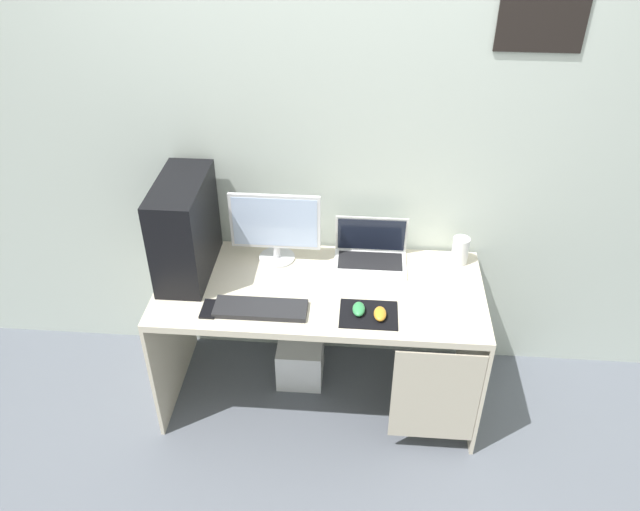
% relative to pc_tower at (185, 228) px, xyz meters
% --- Properties ---
extents(ground_plane, '(8.00, 8.00, 0.00)m').
position_rel_pc_tower_xyz_m(ground_plane, '(0.64, -0.09, -0.97)').
color(ground_plane, slate).
extents(wall_back, '(4.00, 0.05, 2.60)m').
position_rel_pc_tower_xyz_m(wall_back, '(0.65, 0.30, 0.34)').
color(wall_back, beige).
rests_on(wall_back, ground_plane).
extents(desk, '(1.55, 0.69, 0.72)m').
position_rel_pc_tower_xyz_m(desk, '(0.66, -0.10, -0.38)').
color(desk, beige).
rests_on(desk, ground_plane).
extents(pc_tower, '(0.22, 0.48, 0.48)m').
position_rel_pc_tower_xyz_m(pc_tower, '(0.00, 0.00, 0.00)').
color(pc_tower, black).
rests_on(pc_tower, desk).
extents(monitor, '(0.44, 0.18, 0.37)m').
position_rel_pc_tower_xyz_m(monitor, '(0.41, 0.12, -0.05)').
color(monitor, silver).
rests_on(monitor, desk).
extents(laptop, '(0.36, 0.23, 0.23)m').
position_rel_pc_tower_xyz_m(laptop, '(0.88, 0.14, -0.20)').
color(laptop, white).
rests_on(laptop, desk).
extents(speaker, '(0.08, 0.08, 0.14)m').
position_rel_pc_tower_xyz_m(speaker, '(1.32, 0.17, -0.17)').
color(speaker, white).
rests_on(speaker, desk).
extents(keyboard, '(0.42, 0.14, 0.02)m').
position_rel_pc_tower_xyz_m(keyboard, '(0.39, -0.28, -0.23)').
color(keyboard, '#232326').
rests_on(keyboard, desk).
extents(mousepad, '(0.26, 0.20, 0.00)m').
position_rel_pc_tower_xyz_m(mousepad, '(0.88, -0.27, -0.24)').
color(mousepad, black).
rests_on(mousepad, desk).
extents(mouse_left, '(0.06, 0.10, 0.03)m').
position_rel_pc_tower_xyz_m(mouse_left, '(0.83, -0.26, -0.22)').
color(mouse_left, '#338C4C').
rests_on(mouse_left, mousepad).
extents(mouse_right, '(0.06, 0.10, 0.03)m').
position_rel_pc_tower_xyz_m(mouse_right, '(0.93, -0.29, -0.22)').
color(mouse_right, orange).
rests_on(mouse_right, mousepad).
extents(cell_phone, '(0.07, 0.13, 0.01)m').
position_rel_pc_tower_xyz_m(cell_phone, '(0.16, -0.29, -0.24)').
color(cell_phone, black).
rests_on(cell_phone, desk).
extents(subwoofer, '(0.24, 0.24, 0.24)m').
position_rel_pc_tower_xyz_m(subwoofer, '(0.53, 0.02, -0.84)').
color(subwoofer, white).
rests_on(subwoofer, ground_plane).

